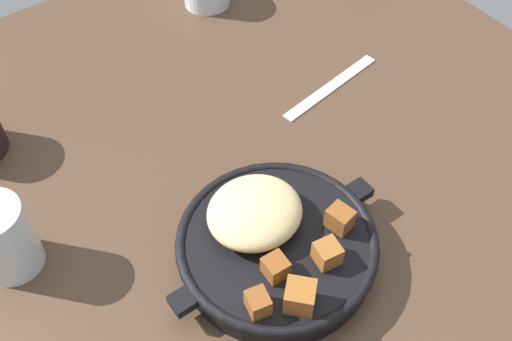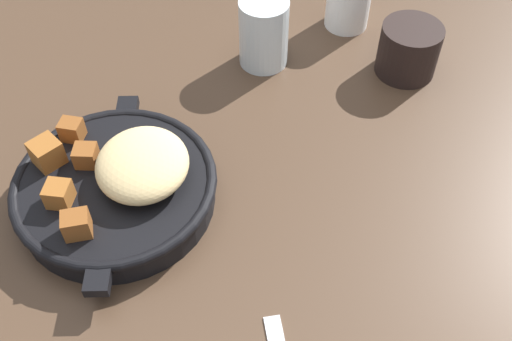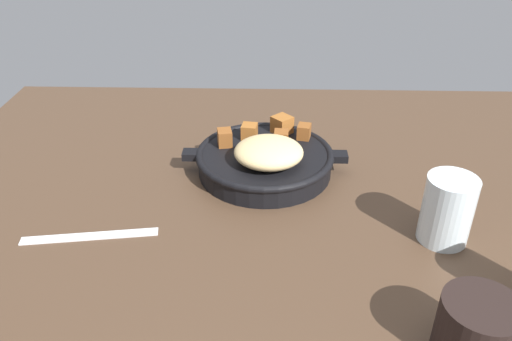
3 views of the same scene
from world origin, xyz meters
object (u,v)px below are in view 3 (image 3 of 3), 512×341
Objects in this scene: water_glass_tall at (450,210)px; coffee_mug_dark at (480,330)px; cast_iron_skillet at (267,158)px; butter_knife at (92,236)px.

coffee_mug_dark is at bearing 82.81° from water_glass_tall.
cast_iron_skillet is at bearing -58.79° from coffee_mug_dark.
butter_knife is 1.94× the size of water_glass_tall.
cast_iron_skillet is 41.15cm from coffee_mug_dark.
water_glass_tall reaches higher than butter_knife.
cast_iron_skillet is 1.46× the size of butter_knife.
coffee_mug_dark is at bearing 121.21° from cast_iron_skillet.
cast_iron_skillet is at bearing -34.53° from water_glass_tall.
water_glass_tall is (-23.70, 16.31, 1.93)cm from cast_iron_skillet.
cast_iron_skillet is 29.18cm from butter_knife.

